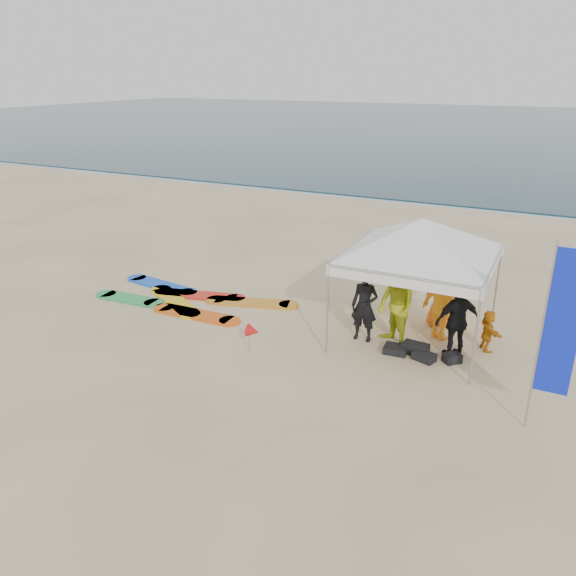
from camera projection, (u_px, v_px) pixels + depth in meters
The scene contains 14 objects.
ground at pixel (206, 381), 11.22m from camera, with size 120.00×120.00×0.00m, color beige.
ocean at pixel (516, 127), 61.36m from camera, with size 160.00×84.00×0.08m, color #0C2633.
shoreline_foam at pixel (424, 203), 26.43m from camera, with size 160.00×1.20×0.01m, color silver.
person_black_a at pixel (364, 306), 12.68m from camera, with size 0.61×0.40×1.68m, color black.
person_yellow at pixel (396, 307), 12.38m from camera, with size 0.91×0.71×1.88m, color #B3C21B.
person_orange_a at pixel (443, 302), 12.74m from camera, with size 1.15×0.66×1.78m, color orange.
person_black_b at pixel (457, 321), 11.89m from camera, with size 1.00×0.41×1.70m, color black.
person_orange_b at pixel (441, 296), 13.40m from camera, with size 0.77×0.50×1.57m, color orange.
person_seated at pixel (488, 331), 12.33m from camera, with size 0.87×0.28×0.94m, color orange.
canopy_tent at pixel (423, 219), 11.98m from camera, with size 4.34×4.34×3.27m.
feather_flag at pixel (560, 326), 8.98m from camera, with size 0.57×0.04×3.38m.
marker_pennant at pixel (253, 331), 12.23m from camera, with size 0.28×0.28×0.64m.
gear_pile at pixel (417, 352), 12.19m from camera, with size 1.68×0.66×0.22m.
surfboard_spread at pixel (187, 299), 15.17m from camera, with size 5.08×2.15×0.07m.
Camera 1 is at (5.82, -8.04, 5.80)m, focal length 35.00 mm.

